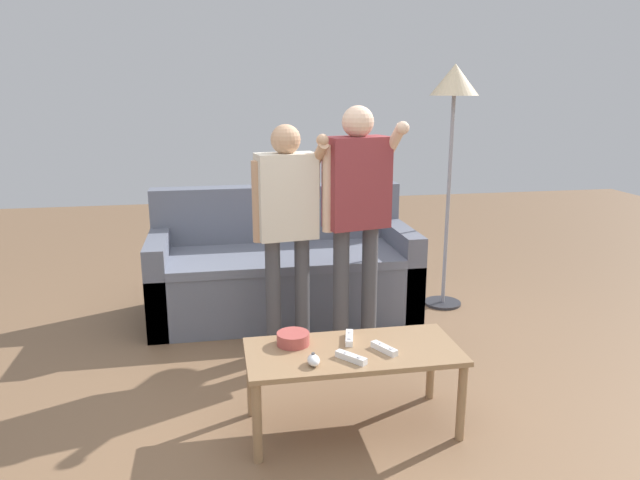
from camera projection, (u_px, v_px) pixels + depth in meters
name	position (u px, v px, depth m)	size (l,w,h in m)	color
ground_plane	(336.00, 404.00, 3.13)	(12.00, 12.00, 0.00)	brown
couch	(283.00, 271.00, 4.38)	(1.90, 0.85, 0.91)	slate
coffee_table	(353.00, 360.00, 2.84)	(1.03, 0.47, 0.42)	#997551
snack_bowl	(293.00, 339.00, 2.88)	(0.16, 0.16, 0.06)	#B24C47
game_remote_nunchuk	(314.00, 360.00, 2.66)	(0.06, 0.09, 0.05)	white
floor_lamp	(454.00, 98.00, 4.20)	(0.35, 0.35, 1.80)	#2D2D33
player_right	(357.00, 201.00, 3.58)	(0.49, 0.33, 1.54)	#47474C
player_center	(287.00, 213.00, 3.54)	(0.44, 0.28, 1.43)	#47474C
game_remote_wand_near	(351.00, 358.00, 2.71)	(0.13, 0.15, 0.03)	white
game_remote_wand_far	(349.00, 338.00, 2.92)	(0.07, 0.16, 0.03)	white
game_remote_wand_spare	(384.00, 349.00, 2.80)	(0.10, 0.15, 0.03)	white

